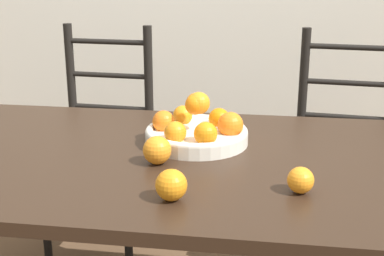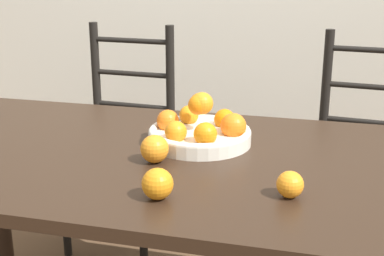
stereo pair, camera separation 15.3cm
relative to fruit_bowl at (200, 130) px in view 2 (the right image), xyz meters
The scene contains 7 objects.
dining_table 0.21m from the fruit_bowl, 132.34° to the right, with size 1.80×0.91×0.76m.
fruit_bowl is the anchor object (origin of this frame).
orange_loose_0 0.41m from the fruit_bowl, 90.53° to the right, with size 0.08×0.08×0.08m.
orange_loose_1 0.44m from the fruit_bowl, 47.49° to the right, with size 0.06×0.06×0.06m.
orange_loose_2 0.20m from the fruit_bowl, 114.52° to the right, with size 0.08×0.08×0.08m.
chair_left 0.92m from the fruit_bowl, 128.44° to the left, with size 0.44×0.42×1.02m.
chair_right 0.92m from the fruit_bowl, 51.42° to the left, with size 0.46×0.44×1.02m.
Camera 2 is at (0.47, -1.39, 1.31)m, focal length 50.00 mm.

